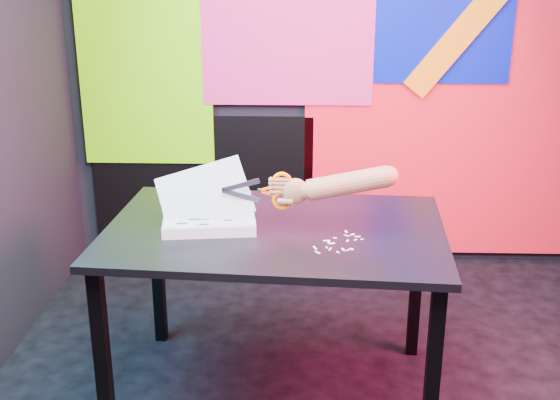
{
  "coord_description": "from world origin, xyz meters",
  "views": [
    {
      "loc": [
        -0.16,
        -2.47,
        1.75
      ],
      "look_at": [
        -0.25,
        0.05,
        0.87
      ],
      "focal_mm": 45.0,
      "sensor_mm": 36.0,
      "label": 1
    }
  ],
  "objects": [
    {
      "name": "printout_stack",
      "position": [
        -0.52,
        0.07,
        0.78
      ],
      "size": [
        0.41,
        0.3,
        0.27
      ],
      "rotation": [
        0.0,
        0.0,
        0.12
      ],
      "color": "silver",
      "rests_on": "work_table"
    },
    {
      "name": "work_table",
      "position": [
        -0.27,
        0.07,
        0.67
      ],
      "size": [
        1.37,
        0.97,
        0.75
      ],
      "rotation": [
        0.0,
        0.0,
        -0.07
      ],
      "color": "black",
      "rests_on": "ground"
    },
    {
      "name": "scissors",
      "position": [
        -0.26,
        0.08,
        0.89
      ],
      "size": [
        0.27,
        0.02,
        0.15
      ],
      "rotation": [
        0.0,
        0.0,
        -0.01
      ],
      "color": "silver",
      "rests_on": "printout_stack"
    },
    {
      "name": "room",
      "position": [
        0.0,
        0.0,
        1.35
      ],
      "size": [
        3.01,
        3.01,
        2.71
      ],
      "color": "black",
      "rests_on": "ground"
    },
    {
      "name": "paper_clippings",
      "position": [
        -0.02,
        -0.08,
        0.75
      ],
      "size": [
        0.19,
        0.23,
        0.0
      ],
      "color": "white",
      "rests_on": "work_table"
    },
    {
      "name": "hand_forearm",
      "position": [
        -0.02,
        0.08,
        0.92
      ],
      "size": [
        0.48,
        0.09,
        0.16
      ],
      "rotation": [
        0.0,
        0.0,
        -0.01
      ],
      "color": "brown",
      "rests_on": "work_table"
    },
    {
      "name": "backdrop",
      "position": [
        0.06,
        1.46,
        0.96
      ],
      "size": [
        2.88,
        0.05,
        2.08
      ],
      "color": "red",
      "rests_on": "ground"
    }
  ]
}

